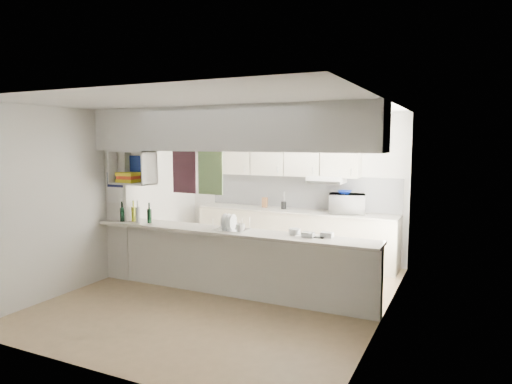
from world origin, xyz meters
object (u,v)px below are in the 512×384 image
Objects in this scene: bowl at (345,192)px; wine_bottles at (136,214)px; dish_rack at (231,224)px; microwave at (347,204)px.

bowl is 3.44m from wine_bottles.
dish_rack is at bearing 2.66° from wine_bottles.
bowl is at bearing 62.95° from dish_rack.
wine_bottles is (-2.63, -2.20, -0.24)m from bowl.
bowl is (-0.05, 0.01, 0.19)m from microwave.
microwave reaches higher than dish_rack.
wine_bottles is at bearing -178.65° from dish_rack.
wine_bottles reaches higher than microwave.
wine_bottles is (-2.67, -2.19, -0.04)m from microwave.
wine_bottles is at bearing 26.01° from microwave.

